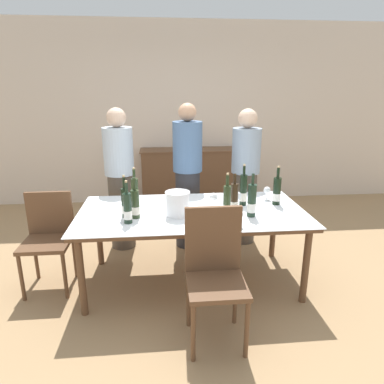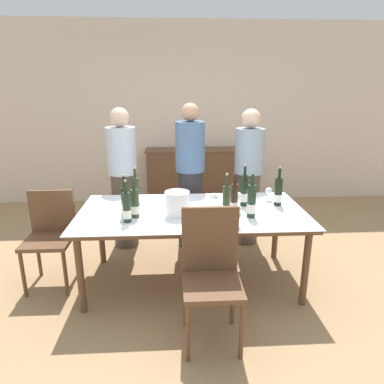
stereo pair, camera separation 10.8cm
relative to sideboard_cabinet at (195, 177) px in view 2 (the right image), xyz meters
The scene contains 24 objects.
ground_plane 2.38m from the sideboard_cabinet, 94.39° to the right, with size 12.00×12.00×0.00m, color #A37F56.
back_wall 1.01m from the sideboard_cabinet, 121.65° to the left, with size 8.00×0.10×2.80m.
sideboard_cabinet is the anchor object (origin of this frame).
dining_table 2.35m from the sideboard_cabinet, 94.39° to the right, with size 2.07×1.06×0.73m.
ice_bucket 2.49m from the sideboard_cabinet, 97.38° to the right, with size 0.22×0.22×0.22m.
wine_bottle_0 2.57m from the sideboard_cabinet, 87.65° to the right, with size 0.07×0.07×0.40m.
wine_bottle_1 2.58m from the sideboard_cabinet, 107.60° to the right, with size 0.07×0.07×0.38m.
wine_bottle_2 2.57m from the sideboard_cabinet, 82.59° to the right, with size 0.08×0.08×0.39m.
wine_bottle_3 2.27m from the sideboard_cabinet, 81.62° to the right, with size 0.07×0.07×0.40m.
wine_bottle_4 2.71m from the sideboard_cabinet, 106.02° to the right, with size 0.07×0.07×0.37m.
wine_bottle_5 2.48m from the sideboard_cabinet, 85.58° to the right, with size 0.07×0.07×0.37m.
wine_bottle_6 2.31m from the sideboard_cabinet, 108.05° to the right, with size 0.07×0.07×0.38m.
wine_bottle_7 2.35m from the sideboard_cabinet, 73.64° to the right, with size 0.08×0.08×0.38m.
wine_bottle_8 2.59m from the sideboard_cabinet, 105.52° to the right, with size 0.08×0.08×0.36m.
wine_glass_0 2.79m from the sideboard_cabinet, 89.52° to the right, with size 0.07×0.07×0.13m.
wine_glass_1 2.33m from the sideboard_cabinet, 89.34° to the right, with size 0.08×0.08×0.16m.
wine_glass_2 2.77m from the sideboard_cabinet, 86.59° to the right, with size 0.07×0.07×0.14m.
wine_glass_3 2.30m from the sideboard_cabinet, 83.53° to the right, with size 0.08×0.08×0.15m.
wine_glass_4 2.19m from the sideboard_cabinet, 73.79° to the right, with size 0.08×0.08×0.14m.
chair_near_front 3.08m from the sideboard_cabinet, 91.54° to the right, with size 0.42×0.42×0.99m.
chair_left_end 2.71m from the sideboard_cabinet, 123.92° to the right, with size 0.42×0.42×0.89m.
person_host 1.77m from the sideboard_cabinet, 121.99° to the right, with size 0.33×0.33×1.62m.
person_guest_left 1.56m from the sideboard_cabinet, 95.76° to the right, with size 0.33×0.33×1.66m.
person_guest_right 1.59m from the sideboard_cabinet, 70.01° to the right, with size 0.33×0.33×1.60m.
Camera 2 is at (-0.17, -2.96, 1.81)m, focal length 32.00 mm.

